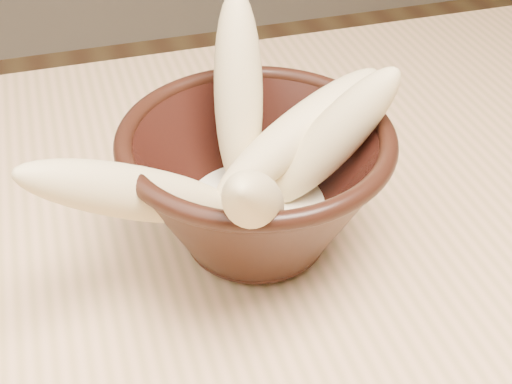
% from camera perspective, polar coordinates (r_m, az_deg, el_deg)
% --- Properties ---
extents(bowl, '(0.19, 0.19, 0.10)m').
position_cam_1_polar(bowl, '(0.50, 0.00, 0.81)').
color(bowl, black).
rests_on(bowl, table).
extents(milk_puddle, '(0.11, 0.11, 0.01)m').
position_cam_1_polar(milk_puddle, '(0.51, 0.00, -1.46)').
color(milk_puddle, beige).
rests_on(milk_puddle, bowl).
extents(banana_upright, '(0.06, 0.10, 0.15)m').
position_cam_1_polar(banana_upright, '(0.51, -1.42, 7.92)').
color(banana_upright, '#D9BF80').
rests_on(banana_upright, bowl).
extents(banana_left, '(0.17, 0.08, 0.12)m').
position_cam_1_polar(banana_left, '(0.45, -9.40, -0.10)').
color(banana_left, '#D9BF80').
rests_on(banana_left, bowl).
extents(banana_right, '(0.11, 0.05, 0.12)m').
position_cam_1_polar(banana_right, '(0.49, 6.12, 4.26)').
color(banana_right, '#D9BF80').
rests_on(banana_right, bowl).
extents(banana_across, '(0.16, 0.08, 0.09)m').
position_cam_1_polar(banana_across, '(0.50, 3.50, 4.73)').
color(banana_across, '#D9BF80').
rests_on(banana_across, bowl).
extents(banana_front, '(0.09, 0.14, 0.13)m').
position_cam_1_polar(banana_front, '(0.43, -0.10, -0.92)').
color(banana_front, '#D9BF80').
rests_on(banana_front, bowl).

